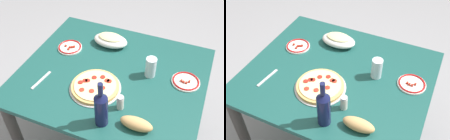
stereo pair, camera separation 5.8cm
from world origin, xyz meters
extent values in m
plane|color=gray|center=(0.00, 0.00, 0.00)|extent=(8.00, 8.00, 0.00)
cube|color=#194C47|center=(0.00, 0.00, 0.71)|extent=(1.13, 0.97, 0.03)
cylinder|color=#33302D|center=(-0.51, -0.43, 0.35)|extent=(0.07, 0.07, 0.69)
cylinder|color=#33302D|center=(-0.51, 0.43, 0.35)|extent=(0.07, 0.07, 0.69)
cylinder|color=#33302D|center=(0.51, 0.43, 0.35)|extent=(0.07, 0.07, 0.69)
cylinder|color=#B7B7BC|center=(-0.04, -0.15, 0.72)|extent=(0.30, 0.30, 0.01)
cylinder|color=tan|center=(-0.04, -0.15, 0.74)|extent=(0.28, 0.28, 0.02)
cylinder|color=beige|center=(-0.04, -0.15, 0.75)|extent=(0.25, 0.25, 0.01)
cylinder|color=maroon|center=(-0.03, -0.08, 0.75)|extent=(0.03, 0.03, 0.00)
cylinder|color=#B22D1E|center=(-0.10, -0.22, 0.75)|extent=(0.03, 0.03, 0.00)
cylinder|color=maroon|center=(-0.07, -0.10, 0.75)|extent=(0.03, 0.03, 0.00)
cylinder|color=maroon|center=(-0.13, -0.17, 0.75)|extent=(0.03, 0.03, 0.00)
cylinder|color=#B22D1E|center=(0.01, -0.16, 0.75)|extent=(0.03, 0.03, 0.00)
cylinder|color=#B22D1E|center=(0.02, -0.10, 0.75)|extent=(0.03, 0.03, 0.00)
cylinder|color=maroon|center=(-0.10, -0.14, 0.75)|extent=(0.03, 0.03, 0.00)
cylinder|color=#B22D1E|center=(0.01, -0.10, 0.75)|extent=(0.03, 0.03, 0.00)
cylinder|color=maroon|center=(-0.11, -0.15, 0.75)|extent=(0.03, 0.03, 0.00)
cylinder|color=#B22D1E|center=(-0.04, -0.21, 0.75)|extent=(0.03, 0.03, 0.00)
ellipsoid|color=white|center=(-0.12, 0.27, 0.76)|extent=(0.24, 0.15, 0.07)
ellipsoid|color=#AD2819|center=(-0.12, 0.27, 0.77)|extent=(0.20, 0.12, 0.03)
ellipsoid|color=beige|center=(-0.12, 0.27, 0.79)|extent=(0.17, 0.10, 0.02)
cylinder|color=#141942|center=(0.09, -0.36, 0.81)|extent=(0.07, 0.07, 0.18)
cone|color=#141942|center=(0.09, -0.36, 0.92)|extent=(0.07, 0.07, 0.03)
cylinder|color=#141942|center=(0.09, -0.36, 0.97)|extent=(0.03, 0.03, 0.07)
cylinder|color=silver|center=(0.22, 0.08, 0.79)|extent=(0.07, 0.07, 0.13)
cylinder|color=white|center=(-0.37, 0.13, 0.73)|extent=(0.17, 0.17, 0.01)
torus|color=red|center=(-0.37, 0.13, 0.73)|extent=(0.16, 0.16, 0.01)
cube|color=#AD2819|center=(-0.35, 0.13, 0.74)|extent=(0.01, 0.01, 0.01)
cube|color=#AD2819|center=(-0.34, 0.13, 0.74)|extent=(0.01, 0.01, 0.01)
cube|color=#AD2819|center=(-0.36, 0.10, 0.74)|extent=(0.01, 0.01, 0.01)
cube|color=#AD2819|center=(-0.39, 0.12, 0.74)|extent=(0.01, 0.01, 0.01)
cube|color=#AD2819|center=(-0.36, 0.12, 0.74)|extent=(0.01, 0.01, 0.01)
cylinder|color=white|center=(0.44, 0.10, 0.73)|extent=(0.17, 0.17, 0.01)
torus|color=red|center=(0.44, 0.10, 0.73)|extent=(0.16, 0.16, 0.01)
cube|color=#AD2819|center=(0.43, 0.08, 0.74)|extent=(0.01, 0.01, 0.01)
cube|color=#AD2819|center=(0.46, 0.09, 0.74)|extent=(0.01, 0.01, 0.01)
cube|color=#AD2819|center=(0.41, 0.08, 0.74)|extent=(0.01, 0.01, 0.01)
cube|color=#AD2819|center=(0.44, 0.08, 0.74)|extent=(0.01, 0.01, 0.01)
ellipsoid|color=tan|center=(0.27, -0.33, 0.75)|extent=(0.17, 0.07, 0.07)
cylinder|color=silver|center=(0.14, -0.23, 0.76)|extent=(0.04, 0.04, 0.07)
cylinder|color=#B7B7BC|center=(0.14, -0.23, 0.80)|extent=(0.04, 0.04, 0.01)
cube|color=#B7B7BC|center=(-0.37, -0.22, 0.72)|extent=(0.04, 0.17, 0.00)
camera|label=1|loc=(0.47, -1.14, 1.88)|focal=43.72mm
camera|label=2|loc=(0.52, -1.12, 1.88)|focal=43.72mm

